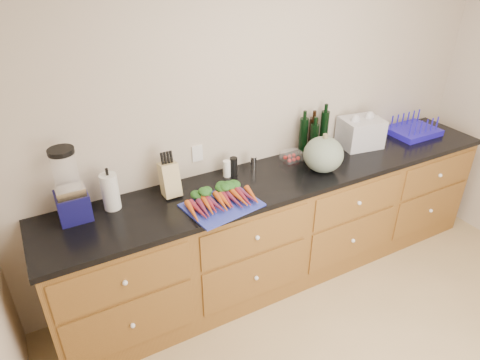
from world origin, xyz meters
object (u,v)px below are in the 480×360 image
knife_block (170,179)px  blender_appliance (70,189)px  carrots (219,199)px  paper_towel (110,192)px  dish_rack (413,130)px  cutting_board (222,205)px  tomato_box (292,156)px  squash (323,154)px

knife_block → blender_appliance: bearing=178.4°
carrots → paper_towel: (-0.63, 0.28, 0.09)m
paper_towel → knife_block: paper_towel is taller
blender_appliance → knife_block: blender_appliance is taller
carrots → knife_block: bearing=132.3°
paper_towel → dish_rack: 2.66m
cutting_board → paper_towel: bearing=153.2°
blender_appliance → cutting_board: bearing=-20.1°
carrots → cutting_board: bearing=-90.0°
cutting_board → dish_rack: 2.04m
blender_appliance → tomato_box: (1.65, 0.01, -0.17)m
tomato_box → dish_rack: dish_rack is taller
carrots → squash: (0.88, 0.04, 0.10)m
carrots → paper_towel: 0.70m
tomato_box → knife_block: bearing=-178.3°
knife_block → tomato_box: knife_block is taller
cutting_board → tomato_box: 0.85m
knife_block → dish_rack: bearing=-1.5°
blender_appliance → squash: bearing=-7.8°
cutting_board → squash: squash is taller
dish_rack → tomato_box: bearing=175.9°
tomato_box → dish_rack: bearing=-4.1°
paper_towel → tomato_box: paper_towel is taller
cutting_board → dish_rack: (2.03, 0.24, 0.03)m
tomato_box → squash: bearing=-67.8°
paper_towel → knife_block: size_ratio=1.06×
cutting_board → tomato_box: size_ratio=3.12×
squash → dish_rack: (1.14, 0.16, -0.09)m
carrots → blender_appliance: bearing=162.0°
cutting_board → tomato_box: (0.78, 0.33, 0.03)m
carrots → blender_appliance: blender_appliance is taller
blender_appliance → paper_towel: size_ratio=1.95×
paper_towel → dish_rack: (2.66, -0.08, -0.08)m
tomato_box → paper_towel: bearing=-179.6°
blender_appliance → tomato_box: bearing=0.4°
cutting_board → squash: (0.88, 0.08, 0.13)m
tomato_box → carrots: bearing=-159.4°
tomato_box → dish_rack: size_ratio=0.36×
cutting_board → carrots: size_ratio=1.02×
carrots → squash: 0.89m
blender_appliance → dish_rack: 2.90m
blender_appliance → tomato_box: 1.66m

